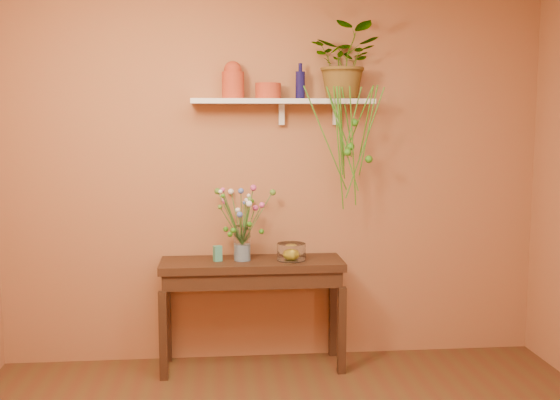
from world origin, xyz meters
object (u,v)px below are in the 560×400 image
(blue_bottle, at_px, (300,84))
(spider_plant, at_px, (346,62))
(sideboard, at_px, (252,276))
(bouquet, at_px, (242,208))
(terracotta_jug, at_px, (233,81))
(glass_vase, at_px, (242,246))
(glass_bowl, at_px, (291,253))

(blue_bottle, relative_size, spider_plant, 0.48)
(sideboard, xyz_separation_m, bouquet, (-0.07, 0.01, 0.49))
(bouquet, bearing_deg, terracotta_jug, 115.97)
(glass_vase, bearing_deg, spider_plant, 8.05)
(bouquet, bearing_deg, blue_bottle, 15.19)
(spider_plant, height_order, glass_bowl, spider_plant)
(bouquet, bearing_deg, sideboard, -7.02)
(terracotta_jug, bearing_deg, spider_plant, -0.31)
(glass_bowl, bearing_deg, sideboard, 174.54)
(bouquet, bearing_deg, glass_vase, -73.64)
(glass_vase, bearing_deg, glass_bowl, -4.82)
(terracotta_jug, distance_m, glass_vase, 1.17)
(blue_bottle, xyz_separation_m, glass_bowl, (-0.08, -0.15, -1.19))
(sideboard, bearing_deg, terracotta_jug, 137.06)
(spider_plant, bearing_deg, glass_vase, -171.95)
(sideboard, height_order, bouquet, bouquet)
(sideboard, height_order, glass_bowl, glass_bowl)
(spider_plant, bearing_deg, bouquet, -172.42)
(sideboard, xyz_separation_m, glass_vase, (-0.07, 0.00, 0.22))
(sideboard, relative_size, glass_bowl, 6.37)
(spider_plant, xyz_separation_m, glass_vase, (-0.75, -0.11, -1.31))
(bouquet, distance_m, glass_bowl, 0.48)
(terracotta_jug, relative_size, spider_plant, 0.50)
(glass_vase, distance_m, bouquet, 0.27)
(glass_bowl, bearing_deg, terracotta_jug, 160.75)
(spider_plant, height_order, bouquet, spider_plant)
(terracotta_jug, bearing_deg, glass_bowl, -19.25)
(spider_plant, relative_size, glass_bowl, 2.59)
(blue_bottle, height_order, bouquet, blue_bottle)
(bouquet, bearing_deg, glass_bowl, -5.77)
(blue_bottle, xyz_separation_m, spider_plant, (0.32, -0.02, 0.16))
(sideboard, xyz_separation_m, spider_plant, (0.68, 0.11, 1.53))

